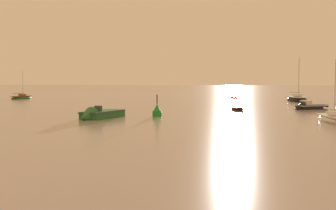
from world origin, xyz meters
TOP-DOWN VIEW (x-y plane):
  - rowboat_moored_0 at (14.09, 50.22)m, footprint 2.53×3.62m
  - motorboat_moored_3 at (3.73, 35.04)m, footprint 2.57×5.63m
  - motorboat_moored_4 at (22.08, 54.02)m, footprint 4.38×3.97m
  - rowboat_moored_2 at (8.37, 82.51)m, footprint 2.93×3.77m
  - sailboat_moored_1 at (23.86, 39.10)m, footprint 2.86×5.12m
  - sailboat_moored_3 at (-31.25, 65.95)m, footprint 1.83×5.30m
  - sailboat_moored_5 at (20.67, 74.18)m, footprint 4.77×7.45m
  - channel_buoy at (8.08, 38.94)m, footprint 0.90×0.90m

SIDE VIEW (x-z plane):
  - rowboat_moored_0 at x=14.09m, z-range -0.12..0.42m
  - rowboat_moored_2 at x=8.37m, z-range -0.13..0.44m
  - sailboat_moored_1 at x=23.86m, z-range -2.50..2.98m
  - motorboat_moored_4 at x=22.08m, z-range -0.59..1.09m
  - sailboat_moored_3 at x=-31.25m, z-range -2.68..3.19m
  - motorboat_moored_3 at x=3.73m, z-range -0.68..1.19m
  - sailboat_moored_5 at x=20.67m, z-range -3.66..4.35m
  - channel_buoy at x=8.08m, z-range -0.69..1.61m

